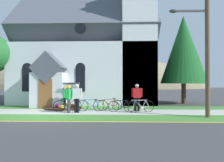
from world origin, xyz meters
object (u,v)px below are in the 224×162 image
at_px(bicycle_green, 122,106).
at_px(cyclist_in_red_jersey, 69,97).
at_px(bicycle_orange, 110,105).
at_px(utility_pole, 205,33).
at_px(church_sign, 64,91).
at_px(bicycle_red, 67,105).
at_px(cyclist_in_orange_jersey, 77,96).
at_px(cyclist_in_white_jersey, 77,96).
at_px(cyclist_in_green_jersey, 65,96).
at_px(roadside_conifer, 184,50).
at_px(bicycle_yellow, 91,105).
at_px(cyclist_in_yellow_jersey, 137,95).
at_px(bicycle_white, 141,106).

height_order(bicycle_green, cyclist_in_red_jersey, cyclist_in_red_jersey).
distance_m(bicycle_orange, utility_pole, 7.13).
height_order(church_sign, bicycle_red, church_sign).
height_order(cyclist_in_orange_jersey, utility_pole, utility_pole).
xyz_separation_m(church_sign, cyclist_in_white_jersey, (1.36, -2.16, -0.22)).
bearing_deg(cyclist_in_green_jersey, church_sign, 107.80).
bearing_deg(bicycle_orange, bicycle_green, -45.48).
distance_m(cyclist_in_orange_jersey, roadside_conifer, 10.40).
xyz_separation_m(bicycle_green, cyclist_in_orange_jersey, (-3.09, 1.24, 0.56)).
bearing_deg(cyclist_in_white_jersey, cyclist_in_red_jersey, -163.97).
relative_size(church_sign, roadside_conifer, 0.29).
relative_size(bicycle_yellow, utility_pole, 0.22).
bearing_deg(cyclist_in_yellow_jersey, utility_pole, -32.90).
xyz_separation_m(cyclist_in_green_jersey, roadside_conifer, (9.52, 4.28, 3.89)).
bearing_deg(cyclist_in_white_jersey, utility_pole, -11.27).
bearing_deg(church_sign, bicycle_yellow, -33.88).
height_order(bicycle_red, bicycle_white, bicycle_red).
height_order(cyclist_in_yellow_jersey, cyclist_in_orange_jersey, cyclist_in_yellow_jersey).
relative_size(bicycle_yellow, cyclist_in_green_jersey, 1.10).
bearing_deg(bicycle_red, cyclist_in_yellow_jersey, 4.02).
distance_m(bicycle_white, cyclist_in_yellow_jersey, 0.86).
relative_size(bicycle_white, roadside_conifer, 0.22).
height_order(bicycle_orange, roadside_conifer, roadside_conifer).
bearing_deg(bicycle_red, cyclist_in_white_jersey, -33.70).
height_order(cyclist_in_orange_jersey, cyclist_in_green_jersey, cyclist_in_green_jersey).
distance_m(bicycle_green, cyclist_in_green_jersey, 4.06).
bearing_deg(bicycle_yellow, bicycle_green, -9.70).
relative_size(bicycle_green, cyclist_in_white_jersey, 0.97).
distance_m(cyclist_in_white_jersey, cyclist_in_red_jersey, 0.48).
relative_size(bicycle_green, cyclist_in_yellow_jersey, 0.98).
relative_size(bicycle_white, cyclist_in_green_jersey, 1.06).
xyz_separation_m(bicycle_orange, cyclist_in_green_jersey, (-3.12, 0.27, 0.56)).
height_order(bicycle_red, bicycle_green, bicycle_red).
bearing_deg(bicycle_white, cyclist_in_orange_jersey, 162.33).
bearing_deg(roadside_conifer, cyclist_in_white_jersey, -145.69).
xyz_separation_m(cyclist_in_orange_jersey, utility_pole, (7.53, -3.07, 3.56)).
relative_size(cyclist_in_red_jersey, roadside_conifer, 0.21).
height_order(bicycle_yellow, cyclist_in_white_jersey, cyclist_in_white_jersey).
height_order(church_sign, cyclist_in_green_jersey, church_sign).
height_order(bicycle_white, bicycle_yellow, bicycle_white).
xyz_separation_m(cyclist_in_white_jersey, cyclist_in_green_jersey, (-1.13, 1.45, -0.11)).
relative_size(bicycle_orange, utility_pole, 0.21).
xyz_separation_m(bicycle_orange, utility_pole, (5.21, -2.61, 4.11)).
xyz_separation_m(bicycle_white, bicycle_green, (-1.22, 0.14, -0.02)).
relative_size(bicycle_green, utility_pole, 0.21).
relative_size(bicycle_orange, bicycle_green, 0.97).
distance_m(church_sign, cyclist_in_red_jersey, 2.48).
relative_size(bicycle_yellow, roadside_conifer, 0.22).
bearing_deg(cyclist_in_yellow_jersey, bicycle_green, -159.03).
xyz_separation_m(church_sign, cyclist_in_red_jersey, (0.90, -2.29, -0.26)).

